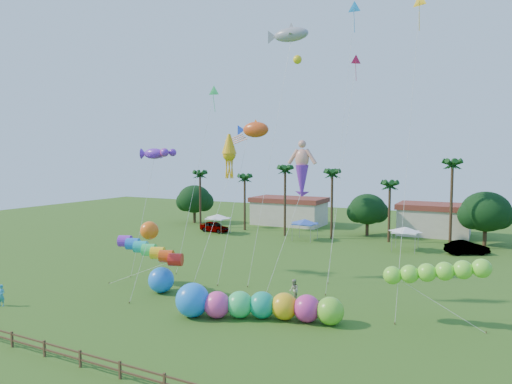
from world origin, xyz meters
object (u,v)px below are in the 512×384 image
at_px(spectator_a, 1,295).
at_px(blue_ball, 161,280).
at_px(car_a, 214,227).
at_px(car_b, 467,248).
at_px(spectator_b, 294,290).
at_px(caterpillar_inflatable, 252,305).

xyz_separation_m(spectator_a, blue_ball, (9.04, 8.77, 0.26)).
distance_m(car_a, car_b, 36.53).
relative_size(car_b, spectator_b, 2.84).
height_order(car_b, caterpillar_inflatable, caterpillar_inflatable).
bearing_deg(spectator_a, blue_ball, 26.96).
distance_m(car_a, blue_ball, 32.48).
xyz_separation_m(car_a, spectator_b, (24.57, -26.42, 0.06)).
relative_size(car_a, car_b, 0.96).
bearing_deg(car_b, blue_ball, 110.21).
distance_m(car_b, spectator_a, 50.14).
height_order(car_a, spectator_b, spectator_b).
xyz_separation_m(car_a, caterpillar_inflatable, (23.46, -31.83, 0.23)).
bearing_deg(spectator_a, spectator_b, 13.38).
distance_m(car_a, caterpillar_inflatable, 39.54).
bearing_deg(car_a, blue_ball, -148.36).
bearing_deg(spectator_b, car_b, 119.68).
distance_m(spectator_b, caterpillar_inflatable, 5.53).
bearing_deg(spectator_b, blue_ball, -109.97).
distance_m(caterpillar_inflatable, blue_ball, 10.40).
bearing_deg(spectator_b, spectator_a, -95.37).
bearing_deg(blue_ball, spectator_b, 15.96).
bearing_deg(spectator_b, caterpillar_inflatable, -47.48).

